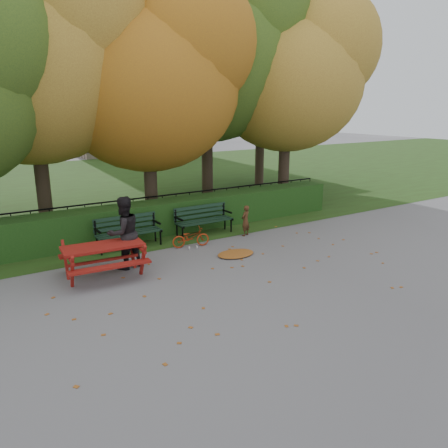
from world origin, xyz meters
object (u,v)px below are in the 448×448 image
tree_b (43,49)px  bench_left (128,229)px  picnic_table (103,252)px  tree_e (298,72)px  tree_c (159,73)px  bench_right (203,218)px  tree_g (270,72)px  tree_d (219,46)px  adult (124,233)px  child (245,221)px  bicycle (191,237)px

tree_b → bench_left: 5.87m
tree_b → picnic_table: 6.82m
tree_e → bench_left: 9.29m
tree_c → bench_left: 5.31m
bench_right → tree_g: bearing=40.0°
tree_c → tree_d: (3.04, 1.27, 1.16)m
picnic_table → tree_c: bearing=54.4°
tree_e → adult: tree_e is taller
tree_b → tree_c: tree_b is taller
tree_c → tree_e: bearing=-1.9°
bench_left → bench_right: size_ratio=1.00×
tree_c → tree_g: tree_g is taller
tree_g → bench_left: (-9.63, -6.06, -4.85)m
tree_b → tree_g: 11.19m
tree_b → adult: tree_b is taller
child → bicycle: size_ratio=0.89×
picnic_table → bicycle: (2.73, 0.89, -0.32)m
bicycle → picnic_table: bearing=120.5°
tree_c → adult: size_ratio=4.53×
bench_right → adult: 3.40m
tree_d → tree_e: 3.15m
tree_g → picnic_table: size_ratio=4.52×
adult → tree_e: bearing=-169.2°
tree_c → bench_left: bearing=-133.4°
bench_left → picnic_table: 2.18m
tree_b → child: 7.75m
tree_d → adult: (-5.81, -5.02, -5.10)m
bicycle → tree_c: bearing=0.9°
adult → tree_c: bearing=-138.4°
tree_d → bicycle: size_ratio=9.10×
tree_e → child: (-4.42, -2.90, -4.61)m
tree_c → bench_left: (-2.13, -2.26, -4.30)m
tree_d → picnic_table: size_ratio=5.06×
tree_g → bench_right: tree_g is taller
tree_g → adult: 13.51m
tree_g → bicycle: 11.87m
tree_g → bicycle: (-8.15, -6.97, -5.10)m
tree_c → bench_left: size_ratio=4.44×
tree_d → tree_g: bearing=29.6°
bench_right → child: bearing=-39.5°
tree_g → adult: tree_g is taller
adult → bicycle: bearing=-176.5°
bench_right → tree_e: bearing=20.9°
tree_d → child: size_ratio=10.22×
tree_c → picnic_table: (-3.38, -4.05, -4.23)m
tree_g → picnic_table: (-10.88, -7.85, -4.78)m
tree_e → bench_right: tree_e is taller
tree_d → bicycle: (-3.69, -4.43, -5.70)m
tree_b → bench_left: bearing=-69.4°
tree_b → tree_e: 9.03m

